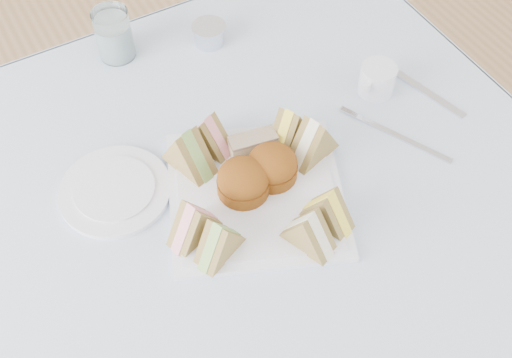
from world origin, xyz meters
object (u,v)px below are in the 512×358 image
water_glass (114,34)px  creamer_jug (377,79)px  serving_plate (256,194)px  table (266,280)px

water_glass → creamer_jug: bearing=-40.9°
serving_plate → water_glass: bearing=121.7°
table → creamer_jug: creamer_jug is taller
table → creamer_jug: bearing=16.0°
serving_plate → table: bearing=53.1°
serving_plate → water_glass: (-0.07, 0.45, 0.05)m
serving_plate → creamer_jug: size_ratio=4.27×
table → serving_plate: 0.38m
serving_plate → creamer_jug: creamer_jug is taller
water_glass → creamer_jug: water_glass is taller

